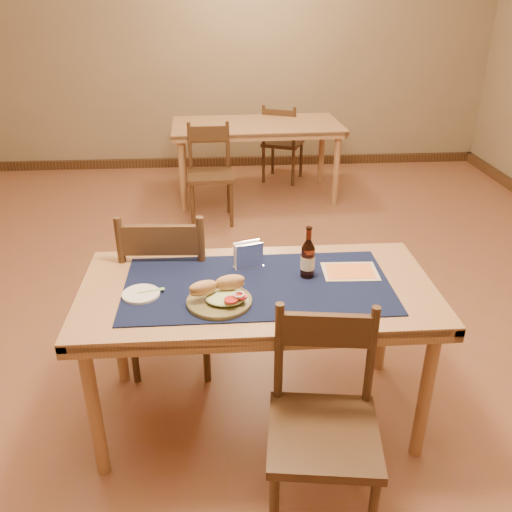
{
  "coord_description": "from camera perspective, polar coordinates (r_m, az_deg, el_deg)",
  "views": [
    {
      "loc": [
        -0.16,
        -2.92,
        1.97
      ],
      "look_at": [
        0.0,
        -0.7,
        0.85
      ],
      "focal_mm": 38.0,
      "sensor_mm": 36.0,
      "label": 1
    }
  ],
  "objects": [
    {
      "name": "chair_back_far",
      "position": [
        6.03,
        2.75,
        11.92
      ],
      "size": [
        0.51,
        0.51,
        0.85
      ],
      "color": "#492E1A",
      "rests_on": "ground"
    },
    {
      "name": "beer_bottle",
      "position": [
        2.49,
        5.47,
        -0.26
      ],
      "size": [
        0.07,
        0.07,
        0.25
      ],
      "color": "#491A0D",
      "rests_on": "placemat"
    },
    {
      "name": "baseboard",
      "position": [
        3.5,
        -0.83,
        -6.6
      ],
      "size": [
        6.0,
        7.0,
        0.1
      ],
      "color": "#492E1A",
      "rests_on": "ground"
    },
    {
      "name": "placemat",
      "position": [
        2.45,
        0.17,
        -3.07
      ],
      "size": [
        1.2,
        0.6,
        0.01
      ],
      "primitive_type": "cube",
      "color": "#0E1333",
      "rests_on": "main_table"
    },
    {
      "name": "back_table",
      "position": [
        5.5,
        0.07,
        12.95
      ],
      "size": [
        1.68,
        0.88,
        0.75
      ],
      "color": "#A0754B",
      "rests_on": "ground"
    },
    {
      "name": "chair_back_near",
      "position": [
        4.97,
        -4.85,
        8.81
      ],
      "size": [
        0.42,
        0.42,
        0.87
      ],
      "color": "#492E1A",
      "rests_on": "ground"
    },
    {
      "name": "side_plate",
      "position": [
        2.42,
        -12.03,
        -3.91
      ],
      "size": [
        0.17,
        0.17,
        0.01
      ],
      "color": "silver",
      "rests_on": "placemat"
    },
    {
      "name": "chair_main_far",
      "position": [
        2.95,
        -9.07,
        -3.27
      ],
      "size": [
        0.48,
        0.48,
        0.99
      ],
      "color": "#492E1A",
      "rests_on": "ground"
    },
    {
      "name": "sandwich_plate",
      "position": [
        2.3,
        -3.78,
        -4.31
      ],
      "size": [
        0.28,
        0.28,
        0.11
      ],
      "color": "brown",
      "rests_on": "placemat"
    },
    {
      "name": "menu_card",
      "position": [
        2.59,
        9.87,
        -1.61
      ],
      "size": [
        0.26,
        0.2,
        0.01
      ],
      "color": "beige",
      "rests_on": "placemat"
    },
    {
      "name": "room",
      "position": [
        2.98,
        -1.01,
        15.65
      ],
      "size": [
        6.04,
        7.04,
        2.84
      ],
      "color": "brown",
      "rests_on": "ground"
    },
    {
      "name": "napkin_holder",
      "position": [
        2.58,
        -0.82,
        0.04
      ],
      "size": [
        0.15,
        0.09,
        0.13
      ],
      "color": "silver",
      "rests_on": "placemat"
    },
    {
      "name": "chair_main_near",
      "position": [
        2.18,
        7.11,
        -16.98
      ],
      "size": [
        0.47,
        0.47,
        0.9
      ],
      "color": "#492E1A",
      "rests_on": "ground"
    },
    {
      "name": "main_table",
      "position": [
        2.49,
        0.17,
        -4.78
      ],
      "size": [
        1.6,
        0.8,
        0.75
      ],
      "color": "#A0754B",
      "rests_on": "ground"
    },
    {
      "name": "fork",
      "position": [
        2.42,
        -10.77,
        -3.58
      ],
      "size": [
        0.12,
        0.04,
        0.0
      ],
      "color": "#7FC46C",
      "rests_on": "side_plate"
    }
  ]
}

